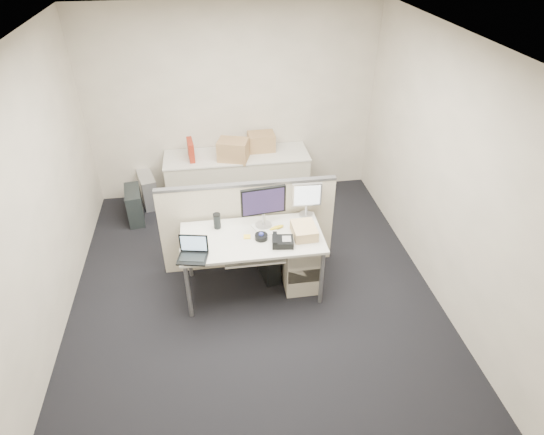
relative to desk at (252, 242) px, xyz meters
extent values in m
cube|color=black|center=(0.00, 0.00, -0.67)|extent=(4.00, 4.50, 0.01)
cube|color=white|center=(0.00, 0.00, 2.04)|extent=(4.00, 4.50, 0.01)
cube|color=beige|center=(0.00, 2.25, 0.69)|extent=(4.00, 0.02, 2.70)
cube|color=beige|center=(0.00, -2.25, 0.69)|extent=(4.00, 0.02, 2.70)
cube|color=beige|center=(-2.00, 0.00, 0.69)|extent=(0.02, 4.50, 2.70)
cube|color=beige|center=(2.00, 0.00, 0.69)|extent=(0.02, 4.50, 2.70)
cube|color=silver|center=(0.00, 0.00, 0.05)|extent=(1.50, 0.75, 0.03)
cylinder|color=slate|center=(-0.70, -0.33, -0.31)|extent=(0.04, 0.04, 0.70)
cylinder|color=slate|center=(-0.70, 0.33, -0.31)|extent=(0.04, 0.04, 0.70)
cylinder|color=slate|center=(0.70, -0.33, -0.31)|extent=(0.04, 0.04, 0.70)
cylinder|color=slate|center=(0.70, 0.33, -0.31)|extent=(0.04, 0.04, 0.70)
cube|color=silver|center=(0.00, -0.18, -0.04)|extent=(0.62, 0.32, 0.02)
cube|color=#B0AE97|center=(0.55, 0.05, -0.34)|extent=(0.40, 0.55, 0.65)
cube|color=beige|center=(0.00, 0.45, -0.11)|extent=(2.00, 0.06, 1.10)
cube|color=#B0AE97|center=(0.00, 1.93, -0.30)|extent=(2.00, 0.60, 0.72)
cube|color=black|center=(0.15, 0.18, 0.31)|extent=(0.50, 0.24, 0.48)
cube|color=#B7B7BC|center=(0.65, 0.32, 0.27)|extent=(0.33, 0.18, 0.40)
cube|color=black|center=(-0.62, -0.28, 0.17)|extent=(0.33, 0.27, 0.22)
cylinder|color=black|center=(0.09, -0.05, 0.09)|extent=(0.14, 0.14, 0.05)
cube|color=black|center=(0.30, -0.18, 0.10)|extent=(0.24, 0.20, 0.07)
cube|color=silver|center=(0.15, 0.12, 0.07)|extent=(0.28, 0.31, 0.01)
cube|color=yellow|center=(-0.05, 0.00, 0.07)|extent=(0.08, 0.08, 0.01)
cylinder|color=black|center=(-0.35, 0.22, 0.15)|extent=(0.09, 0.09, 0.16)
ellipsoid|color=yellow|center=(0.28, 0.10, 0.09)|extent=(0.18, 0.10, 0.04)
cube|color=black|center=(0.10, 0.20, 0.07)|extent=(0.07, 0.11, 0.01)
cube|color=#D7B180|center=(0.55, -0.05, 0.12)|extent=(0.25, 0.32, 0.12)
cube|color=black|center=(-0.03, -0.14, -0.02)|extent=(0.48, 0.28, 0.03)
cube|color=black|center=(0.20, 0.20, -0.47)|extent=(0.25, 0.43, 0.38)
cube|color=black|center=(-1.45, 1.63, -0.43)|extent=(0.26, 0.52, 0.46)
cube|color=#B7B7BC|center=(-1.30, 2.03, -0.44)|extent=(0.31, 0.52, 0.46)
cube|color=#936147|center=(-0.05, 1.81, 0.20)|extent=(0.47, 0.40, 0.30)
cube|color=#936147|center=(0.37, 2.05, 0.19)|extent=(0.37, 0.30, 0.26)
cube|color=maroon|center=(-0.62, 1.91, 0.20)|extent=(0.10, 0.31, 0.29)
camera|label=1|loc=(-0.36, -3.83, 2.93)|focal=30.00mm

